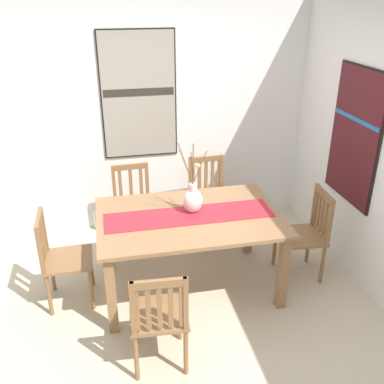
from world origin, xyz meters
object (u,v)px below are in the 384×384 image
chair_2 (133,207)px  chair_4 (61,258)px  painting_on_side_wall (355,136)px  dining_table (189,226)px  chair_3 (307,232)px  chair_1 (209,197)px  painting_on_back_wall (139,96)px  centerpiece_vase (193,199)px  chair_0 (159,316)px

chair_2 → chair_4: (-0.71, -0.85, -0.01)m
chair_2 → painting_on_side_wall: painting_on_side_wall is taller
painting_on_side_wall → chair_2: bearing=160.6°
dining_table → chair_4: chair_4 is taller
chair_3 → painting_on_side_wall: bearing=21.0°
chair_1 → chair_4: chair_1 is taller
painting_on_back_wall → centerpiece_vase: bearing=-75.9°
chair_0 → painting_on_back_wall: painting_on_back_wall is taller
centerpiece_vase → chair_1: bearing=66.9°
dining_table → chair_0: bearing=-114.5°
chair_1 → painting_on_side_wall: size_ratio=0.72×
painting_on_back_wall → chair_0: bearing=-93.4°
chair_1 → chair_3: bearing=-51.5°
chair_4 → chair_3: bearing=-1.5°
chair_0 → chair_2: (-0.03, 1.78, -0.00)m
chair_4 → painting_on_back_wall: 1.92m
chair_1 → painting_on_back_wall: bearing=147.5°
painting_on_side_wall → chair_0: bearing=-152.7°
dining_table → chair_2: 1.00m
centerpiece_vase → chair_3: size_ratio=0.79×
painting_on_back_wall → chair_3: bearing=-43.8°
chair_0 → chair_1: (0.82, 1.81, 0.01)m
centerpiece_vase → chair_0: 1.15m
chair_0 → chair_3: 1.79m
centerpiece_vase → painting_on_back_wall: size_ratio=0.51×
chair_1 → chair_2: size_ratio=1.01×
chair_3 → painting_on_side_wall: size_ratio=0.70×
chair_1 → painting_on_side_wall: 1.68m
chair_4 → painting_on_side_wall: bearing=2.5°
chair_1 → chair_3: chair_1 is taller
centerpiece_vase → chair_2: centerpiece_vase is taller
dining_table → centerpiece_vase: (0.05, 0.06, 0.24)m
chair_3 → painting_on_back_wall: 2.26m
chair_3 → chair_4: 2.30m
chair_2 → painting_on_side_wall: size_ratio=0.71×
dining_table → chair_3: (1.16, -0.03, -0.19)m
chair_4 → chair_2: bearing=50.0°
centerpiece_vase → chair_3: (1.11, -0.09, -0.42)m
chair_1 → painting_on_back_wall: painting_on_back_wall is taller
chair_1 → painting_on_side_wall: painting_on_side_wall is taller
painting_on_side_wall → chair_4: bearing=-177.5°
painting_on_back_wall → chair_1: bearing=-32.5°
painting_on_back_wall → painting_on_side_wall: painting_on_back_wall is taller
chair_2 → chair_1: bearing=2.3°
dining_table → chair_2: (-0.44, 0.87, -0.19)m
chair_1 → painting_on_side_wall: (1.22, -0.76, 0.87)m
chair_1 → painting_on_back_wall: 1.35m
centerpiece_vase → chair_0: centerpiece_vase is taller
chair_3 → chair_4: chair_3 is taller
centerpiece_vase → chair_1: centerpiece_vase is taller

